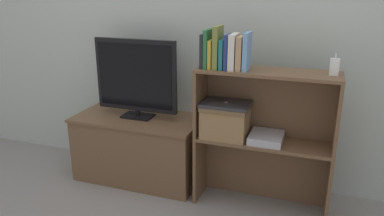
{
  "coord_description": "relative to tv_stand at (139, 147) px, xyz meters",
  "views": [
    {
      "loc": [
        0.78,
        -2.07,
        1.4
      ],
      "look_at": [
        0.0,
        0.13,
        0.63
      ],
      "focal_mm": 35.0,
      "sensor_mm": 36.0,
      "label": 1
    }
  ],
  "objects": [
    {
      "name": "book_teal",
      "position": [
        0.66,
        -0.12,
        0.76
      ],
      "size": [
        0.02,
        0.14,
        0.18
      ],
      "color": "#1E7075",
      "rests_on": "bookshelf_upper_tier"
    },
    {
      "name": "ground_plane",
      "position": [
        0.45,
        -0.22,
        -0.24
      ],
      "size": [
        16.0,
        16.0,
        0.0
      ],
      "primitive_type": "plane",
      "color": "gray"
    },
    {
      "name": "book_tan",
      "position": [
        0.77,
        -0.12,
        0.78
      ],
      "size": [
        0.03,
        0.14,
        0.2
      ],
      "color": "tan",
      "rests_on": "bookshelf_upper_tier"
    },
    {
      "name": "bookshelf_upper_tier",
      "position": [
        0.93,
        -0.03,
        0.51
      ],
      "size": [
        0.85,
        0.27,
        0.45
      ],
      "color": "brown",
      "rests_on": "bookshelf_lower_tier"
    },
    {
      "name": "tv_stand",
      "position": [
        0.0,
        0.0,
        0.0
      ],
      "size": [
        0.93,
        0.47,
        0.49
      ],
      "color": "brown",
      "rests_on": "ground_plane"
    },
    {
      "name": "magazine_stack",
      "position": [
        0.95,
        -0.1,
        0.25
      ],
      "size": [
        0.2,
        0.23,
        0.05
      ],
      "color": "#B2B2B7",
      "rests_on": "bookshelf_lower_tier"
    },
    {
      "name": "bookshelf_lower_tier",
      "position": [
        0.93,
        -0.03,
        0.05
      ],
      "size": [
        0.85,
        0.27,
        0.47
      ],
      "color": "brown",
      "rests_on": "ground_plane"
    },
    {
      "name": "book_ivory",
      "position": [
        0.73,
        -0.12,
        0.78
      ],
      "size": [
        0.04,
        0.15,
        0.21
      ],
      "color": "silver",
      "rests_on": "bookshelf_upper_tier"
    },
    {
      "name": "baby_monitor",
      "position": [
        1.3,
        -0.09,
        0.72
      ],
      "size": [
        0.05,
        0.04,
        0.13
      ],
      "color": "white",
      "rests_on": "bookshelf_upper_tier"
    },
    {
      "name": "book_charcoal",
      "position": [
        0.54,
        -0.12,
        0.78
      ],
      "size": [
        0.02,
        0.13,
        0.21
      ],
      "color": "#232328",
      "rests_on": "bookshelf_upper_tier"
    },
    {
      "name": "book_olive",
      "position": [
        0.63,
        -0.12,
        0.8
      ],
      "size": [
        0.03,
        0.14,
        0.25
      ],
      "color": "olive",
      "rests_on": "bookshelf_upper_tier"
    },
    {
      "name": "tv",
      "position": [
        0.0,
        -0.0,
        0.54
      ],
      "size": [
        0.61,
        0.14,
        0.57
      ],
      "color": "black",
      "rests_on": "tv_stand"
    },
    {
      "name": "wall_back",
      "position": [
        0.45,
        0.26,
        0.96
      ],
      "size": [
        10.0,
        0.05,
        2.4
      ],
      "color": "#B2BCB2",
      "rests_on": "ground_plane"
    },
    {
      "name": "book_skyblue",
      "position": [
        0.81,
        -0.12,
        0.79
      ],
      "size": [
        0.03,
        0.14,
        0.22
      ],
      "color": "#709ECC",
      "rests_on": "bookshelf_upper_tier"
    },
    {
      "name": "book_mustard",
      "position": [
        0.59,
        -0.12,
        0.76
      ],
      "size": [
        0.02,
        0.14,
        0.17
      ],
      "color": "gold",
      "rests_on": "bookshelf_upper_tier"
    },
    {
      "name": "book_navy",
      "position": [
        0.69,
        -0.12,
        0.78
      ],
      "size": [
        0.02,
        0.15,
        0.21
      ],
      "color": "navy",
      "rests_on": "bookshelf_upper_tier"
    },
    {
      "name": "book_forest",
      "position": [
        0.57,
        -0.12,
        0.79
      ],
      "size": [
        0.02,
        0.15,
        0.23
      ],
      "color": "#286638",
      "rests_on": "bookshelf_upper_tier"
    },
    {
      "name": "laptop",
      "position": [
        0.69,
        -0.1,
        0.45
      ],
      "size": [
        0.31,
        0.22,
        0.02
      ],
      "color": "#2D2D33",
      "rests_on": "storage_basket_left"
    },
    {
      "name": "storage_basket_left",
      "position": [
        0.69,
        -0.1,
        0.34
      ],
      "size": [
        0.29,
        0.24,
        0.21
      ],
      "color": "#937047",
      "rests_on": "bookshelf_lower_tier"
    }
  ]
}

